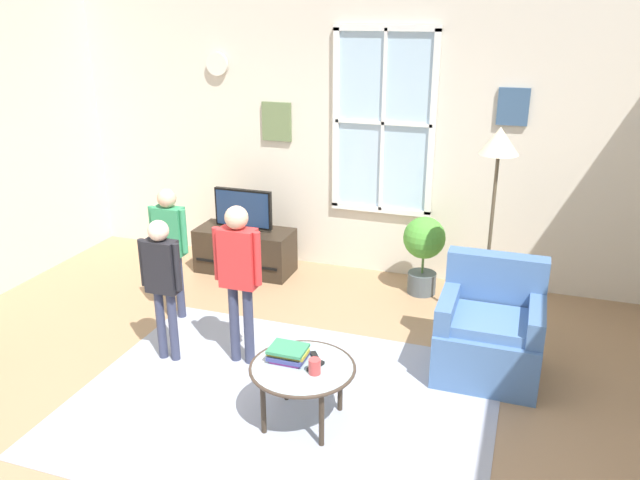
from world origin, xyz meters
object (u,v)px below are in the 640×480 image
(remote_near_cup, at_px, (315,357))
(person_green_shirt, at_px, (170,238))
(television, at_px, (243,209))
(coffee_table, at_px, (303,370))
(person_black_shirt, at_px, (162,275))
(book_stack, at_px, (288,353))
(floor_lamp, at_px, (497,162))
(cup, at_px, (315,366))
(person_red_shirt, at_px, (239,267))
(remote_near_books, at_px, (316,366))
(tv_stand, at_px, (245,250))
(armchair, at_px, (490,333))
(potted_plant_by_window, at_px, (424,247))

(remote_near_cup, xyz_separation_m, person_green_shirt, (-1.69, 0.98, 0.32))
(television, relative_size, coffee_table, 0.87)
(coffee_table, bearing_deg, person_black_shirt, 161.88)
(book_stack, bearing_deg, television, 121.74)
(person_black_shirt, bearing_deg, floor_lamp, 30.58)
(cup, xyz_separation_m, person_red_shirt, (-0.83, 0.63, 0.33))
(coffee_table, bearing_deg, floor_lamp, 60.39)
(remote_near_cup, bearing_deg, television, 125.65)
(person_green_shirt, bearing_deg, cup, -33.44)
(television, relative_size, remote_near_books, 4.45)
(remote_near_cup, height_order, floor_lamp, floor_lamp)
(tv_stand, distance_m, armchair, 2.87)
(potted_plant_by_window, bearing_deg, floor_lamp, -39.75)
(remote_near_cup, height_order, person_red_shirt, person_red_shirt)
(person_black_shirt, relative_size, person_red_shirt, 0.90)
(person_black_shirt, bearing_deg, potted_plant_by_window, 48.37)
(person_red_shirt, bearing_deg, floor_lamp, 34.91)
(coffee_table, bearing_deg, person_red_shirt, 141.38)
(cup, height_order, person_red_shirt, person_red_shirt)
(book_stack, xyz_separation_m, person_red_shirt, (-0.60, 0.53, 0.33))
(remote_near_books, bearing_deg, armchair, 45.40)
(person_green_shirt, relative_size, potted_plant_by_window, 1.54)
(remote_near_books, bearing_deg, person_red_shirt, 145.31)
(remote_near_cup, height_order, potted_plant_by_window, potted_plant_by_window)
(floor_lamp, bearing_deg, remote_near_cup, -120.11)
(person_green_shirt, relative_size, person_black_shirt, 1.03)
(floor_lamp, bearing_deg, person_black_shirt, -149.42)
(armchair, distance_m, person_red_shirt, 1.97)
(armchair, height_order, potted_plant_by_window, armchair)
(television, relative_size, potted_plant_by_window, 0.80)
(book_stack, relative_size, person_red_shirt, 0.20)
(armchair, distance_m, remote_near_cup, 1.44)
(cup, bearing_deg, coffee_table, 153.43)
(potted_plant_by_window, xyz_separation_m, floor_lamp, (0.63, -0.53, 1.00))
(tv_stand, relative_size, person_black_shirt, 0.87)
(person_green_shirt, relative_size, floor_lamp, 0.68)
(remote_near_books, distance_m, person_red_shirt, 1.05)
(floor_lamp, bearing_deg, person_red_shirt, -145.09)
(coffee_table, bearing_deg, armchair, 43.58)
(coffee_table, relative_size, remote_near_books, 5.09)
(remote_near_books, distance_m, potted_plant_by_window, 2.32)
(armchair, height_order, coffee_table, armchair)
(person_green_shirt, height_order, floor_lamp, floor_lamp)
(armchair, bearing_deg, person_green_shirt, 179.36)
(coffee_table, distance_m, cup, 0.14)
(floor_lamp, bearing_deg, coffee_table, -119.61)
(floor_lamp, bearing_deg, armchair, -82.05)
(book_stack, height_order, person_green_shirt, person_green_shirt)
(person_green_shirt, bearing_deg, coffee_table, -33.84)
(tv_stand, xyz_separation_m, cup, (1.59, -2.31, 0.24))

